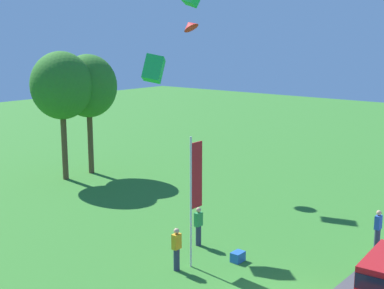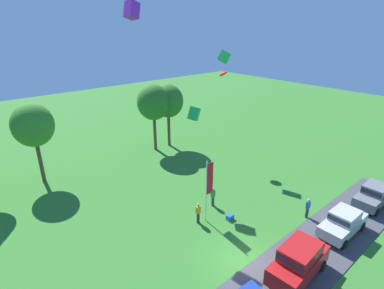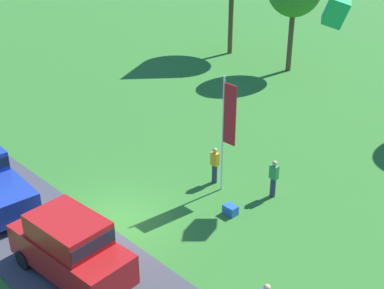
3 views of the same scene
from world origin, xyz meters
name	(u,v)px [view 3 (image 3 of 3)]	position (x,y,z in m)	size (l,w,h in m)	color
ground_plane	(117,221)	(0.00, 0.00, 0.00)	(120.00, 120.00, 0.00)	#337528
pavement_strip	(58,250)	(0.00, -2.66, 0.03)	(36.00, 4.40, 0.06)	#424247
car_suv_by_flagpole	(70,245)	(1.58, -3.01, 1.30)	(4.73, 2.32, 2.28)	red
person_on_lawn	(274,178)	(3.12, 5.90, 0.88)	(0.36, 0.24, 1.71)	#2D334C
person_beside_suv	(215,165)	(0.60, 4.96, 0.88)	(0.36, 0.24, 1.71)	#2D334C
flag_banner	(227,122)	(1.45, 4.76, 3.29)	(0.71, 0.08, 5.20)	silver
cooler_box	(230,210)	(2.79, 3.61, 0.20)	(0.56, 0.40, 0.40)	blue
kite_box_mid_center	(336,11)	(3.44, 8.72, 7.48)	(0.78, 0.78, 1.09)	green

